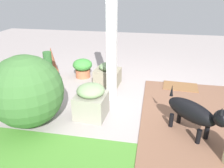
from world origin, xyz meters
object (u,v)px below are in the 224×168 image
Objects in this scene: round_shrub at (27,91)px; terracotta_pot_spiky at (52,64)px; stone_planter_mid at (91,101)px; terracotta_pot_tall at (50,76)px; terracotta_pot_broad at (83,67)px; doormat at (180,87)px; stone_planter_nearest at (108,75)px; porch_pillar at (112,36)px; dog at (195,113)px.

terracotta_pot_spiky is at bearing -76.58° from round_shrub.
stone_planter_mid is 1.23m from terracotta_pot_tall.
round_shrub is at bearing 23.21° from stone_planter_mid.
terracotta_pot_broad is 1.98m from doormat.
doormat is at bearing -167.06° from terracotta_pot_tall.
doormat is at bearing -176.20° from stone_planter_nearest.
stone_planter_mid is 1.71m from terracotta_pot_spiky.
stone_planter_mid is 0.88m from round_shrub.
stone_planter_nearest is 0.51× the size of round_shrub.
terracotta_pot_tall is at bearing -37.00° from stone_planter_mid.
porch_pillar is 3.00× the size of dog.
terracotta_pot_spiky is 0.94× the size of dog.
stone_planter_nearest is at bearing -155.24° from terracotta_pot_tall.
doormat is at bearing -137.08° from stone_planter_mid.
terracotta_pot_spiky reaches higher than dog.
porch_pillar is at bearing 30.61° from doormat.
terracotta_pot_tall is (0.97, 0.45, 0.07)m from stone_planter_nearest.
terracotta_pot_tall is (0.20, -1.07, -0.22)m from round_shrub.
porch_pillar is 2.18× the size of round_shrub.
stone_planter_mid is at bearing -9.32° from dog.
porch_pillar is 5.35× the size of terracotta_pot_broad.
terracotta_pot_spiky is at bearing 19.78° from terracotta_pot_broad.
dog is at bearing 145.88° from porch_pillar.
stone_planter_mid is 0.80× the size of doormat.
terracotta_pot_broad is at bearing -5.19° from doormat.
round_shrub is at bearing 100.62° from terracotta_pot_tall.
stone_planter_nearest is 1.99m from dog.
terracotta_pot_spiky is at bearing -26.54° from porch_pillar.
porch_pillar reaches higher than dog.
round_shrub is 2.73m from doormat.
round_shrub reaches higher than stone_planter_mid.
dog is 1.13× the size of doormat.
round_shrub is 2.17m from dog.
doormat is at bearing 174.81° from terracotta_pot_broad.
round_shrub reaches higher than doormat.
doormat is at bearing -149.39° from porch_pillar.
terracotta_pot_tall is 2.43m from doormat.
stone_planter_mid is (0.19, 0.58, -0.82)m from porch_pillar.
terracotta_pot_broad is 2.60m from dog.
doormat is (-1.97, 0.18, -0.20)m from terracotta_pot_broad.
round_shrub is at bearing 63.06° from stone_planter_nearest.
terracotta_pot_tall is at bearing -79.38° from round_shrub.
terracotta_pot_tall is 1.15× the size of doormat.
terracotta_pot_tall reaches higher than stone_planter_nearest.
terracotta_pot_tall is (1.17, -0.16, -0.80)m from porch_pillar.
terracotta_pot_tall is at bearing 24.76° from stone_planter_nearest.
stone_planter_mid is 0.70× the size of terracotta_pot_tall.
terracotta_pot_broad is at bearing -67.99° from stone_planter_mid.
stone_planter_nearest is at bearing -71.96° from porch_pillar.
round_shrub is at bearing 2.84° from dog.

